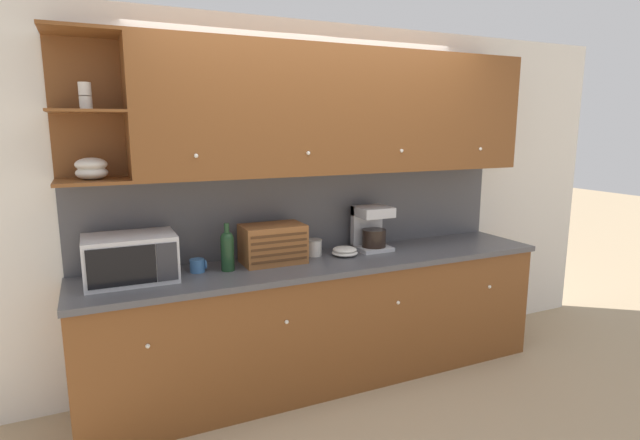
# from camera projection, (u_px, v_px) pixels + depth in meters

# --- Properties ---
(ground_plane) EXTENTS (24.00, 24.00, 0.00)m
(ground_plane) POSITION_uv_depth(u_px,v_px,m) (309.00, 360.00, 4.01)
(ground_plane) COLOR tan
(wall_back) EXTENTS (5.77, 0.06, 2.60)m
(wall_back) POSITION_uv_depth(u_px,v_px,m) (307.00, 200.00, 3.80)
(wall_back) COLOR white
(wall_back) RESTS_ON ground_plane
(counter_unit) EXTENTS (3.39, 0.64, 0.91)m
(counter_unit) POSITION_uv_depth(u_px,v_px,m) (325.00, 320.00, 3.66)
(counter_unit) COLOR brown
(counter_unit) RESTS_ON ground_plane
(backsplash_panel) EXTENTS (3.37, 0.01, 0.61)m
(backsplash_panel) POSITION_uv_depth(u_px,v_px,m) (308.00, 211.00, 3.78)
(backsplash_panel) COLOR #4C4C51
(backsplash_panel) RESTS_ON counter_unit
(upper_cabinets) EXTENTS (3.37, 0.39, 0.87)m
(upper_cabinets) POSITION_uv_depth(u_px,v_px,m) (340.00, 112.00, 3.56)
(upper_cabinets) COLOR brown
(upper_cabinets) RESTS_ON backsplash_panel
(microwave) EXTENTS (0.54, 0.37, 0.29)m
(microwave) POSITION_uv_depth(u_px,v_px,m) (130.00, 258.00, 3.06)
(microwave) COLOR silver
(microwave) RESTS_ON counter_unit
(mug) EXTENTS (0.11, 0.10, 0.09)m
(mug) POSITION_uv_depth(u_px,v_px,m) (198.00, 265.00, 3.26)
(mug) COLOR #38669E
(mug) RESTS_ON counter_unit
(wine_bottle) EXTENTS (0.09, 0.09, 0.32)m
(wine_bottle) POSITION_uv_depth(u_px,v_px,m) (227.00, 249.00, 3.28)
(wine_bottle) COLOR #19381E
(wine_bottle) RESTS_ON counter_unit
(bread_box) EXTENTS (0.43, 0.28, 0.27)m
(bread_box) POSITION_uv_depth(u_px,v_px,m) (273.00, 244.00, 3.48)
(bread_box) COLOR brown
(bread_box) RESTS_ON counter_unit
(storage_canister) EXTENTS (0.13, 0.13, 0.12)m
(storage_canister) POSITION_uv_depth(u_px,v_px,m) (313.00, 247.00, 3.68)
(storage_canister) COLOR silver
(storage_canister) RESTS_ON counter_unit
(bowl_stack_on_counter) EXTENTS (0.19, 0.19, 0.07)m
(bowl_stack_on_counter) POSITION_uv_depth(u_px,v_px,m) (345.00, 251.00, 3.68)
(bowl_stack_on_counter) COLOR silver
(bowl_stack_on_counter) RESTS_ON counter_unit
(coffee_maker) EXTENTS (0.26, 0.25, 0.34)m
(coffee_maker) POSITION_uv_depth(u_px,v_px,m) (371.00, 228.00, 3.85)
(coffee_maker) COLOR #B7B7BC
(coffee_maker) RESTS_ON counter_unit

